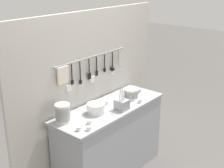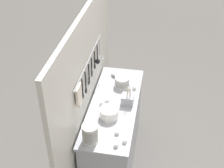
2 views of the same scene
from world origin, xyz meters
name	(u,v)px [view 2 (image 2 of 2)]	position (x,y,z in m)	size (l,w,h in m)	color
ground_plane	(114,158)	(0.00, 0.00, 0.00)	(20.00, 20.00, 0.00)	#514F4C
counter	(114,132)	(0.00, 0.00, 0.43)	(1.42, 0.51, 0.86)	#9EA0A8
back_wall	(87,95)	(0.00, 0.29, 0.95)	(2.22, 0.11, 1.89)	#BCB7AD
bowl_stack_wide_centre	(90,134)	(-0.58, 0.12, 0.95)	(0.15, 0.15, 0.19)	silver
bowl_stack_back_corner	(122,82)	(0.34, -0.04, 0.92)	(0.17, 0.17, 0.12)	silver
plate_stack	(109,113)	(-0.22, 0.01, 0.91)	(0.19, 0.19, 0.11)	silver
steel_mixing_bowl	(117,74)	(0.55, 0.05, 0.88)	(0.14, 0.14, 0.04)	#93969E
cutlery_caddy	(128,100)	(0.03, -0.14, 0.92)	(0.13, 0.13, 0.27)	#93969E
cup_front_left	(134,88)	(0.30, -0.19, 0.88)	(0.04, 0.04, 0.04)	silver
cup_edge_near	(107,100)	(0.02, 0.08, 0.88)	(0.04, 0.04, 0.04)	silver
cup_back_right	(102,103)	(-0.04, 0.12, 0.88)	(0.04, 0.04, 0.04)	silver
cup_front_right	(116,145)	(-0.61, -0.13, 0.88)	(0.04, 0.04, 0.04)	silver
cup_beside_plates	(117,132)	(-0.45, -0.11, 0.88)	(0.04, 0.04, 0.04)	silver
cup_centre	(125,141)	(-0.54, -0.20, 0.88)	(0.04, 0.04, 0.04)	silver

